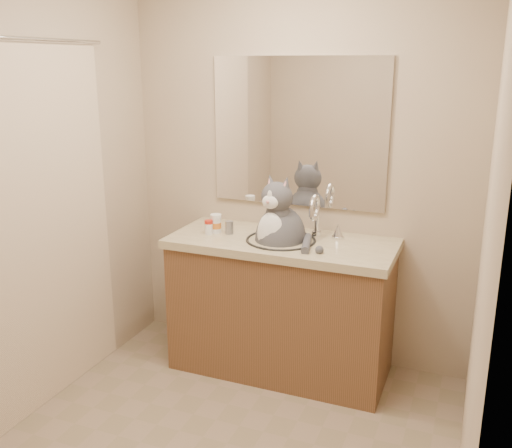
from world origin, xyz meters
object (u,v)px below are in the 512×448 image
(pill_bottle_redcap, at_px, (209,227))
(pill_bottle_orange, at_px, (216,224))
(grey_canister, at_px, (229,228))
(cat, at_px, (280,234))

(pill_bottle_redcap, height_order, pill_bottle_orange, pill_bottle_orange)
(grey_canister, bearing_deg, pill_bottle_redcap, -155.51)
(cat, height_order, grey_canister, cat)
(pill_bottle_redcap, xyz_separation_m, pill_bottle_orange, (0.03, 0.05, 0.01))
(pill_bottle_orange, distance_m, grey_canister, 0.09)
(cat, xyz_separation_m, grey_canister, (-0.33, 0.00, 0.01))
(pill_bottle_orange, xyz_separation_m, grey_canister, (0.09, 0.00, -0.02))
(pill_bottle_orange, bearing_deg, grey_canister, 1.86)
(pill_bottle_redcap, height_order, grey_canister, pill_bottle_redcap)
(cat, distance_m, pill_bottle_orange, 0.42)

